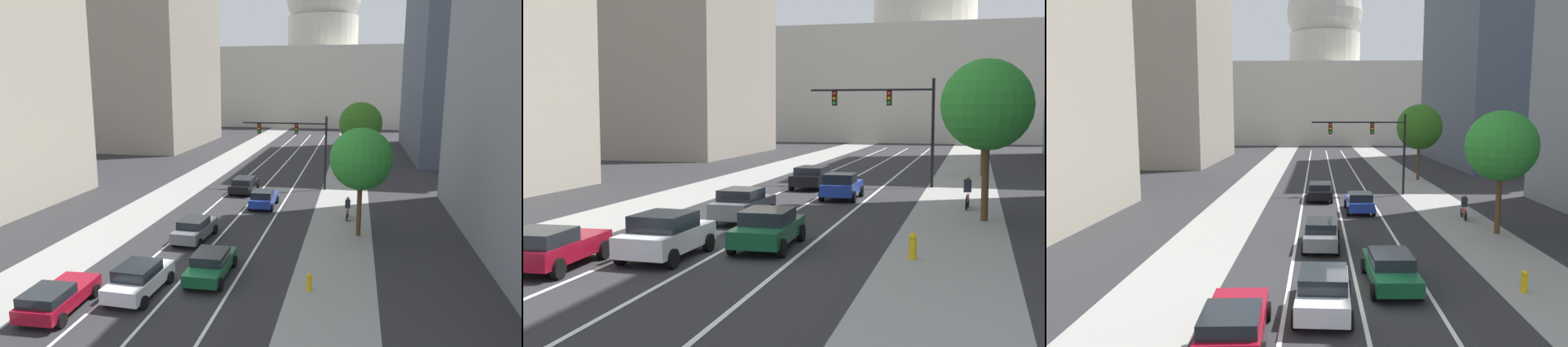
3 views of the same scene
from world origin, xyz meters
The scene contains 18 objects.
ground_plane centered at (0.00, 40.00, 0.00)m, with size 400.00×400.00×0.00m, color #2B2B2D.
sidewalk_left centered at (-7.79, 35.00, 0.01)m, with size 4.35×130.00×0.01m, color gray.
sidewalk_right centered at (7.79, 35.00, 0.01)m, with size 4.35×130.00×0.01m, color gray.
lane_stripe_left centered at (-2.81, 25.00, 0.01)m, with size 0.16×90.00×0.01m, color white.
lane_stripe_center centered at (0.00, 25.00, 0.01)m, with size 0.16×90.00×0.01m, color white.
lane_stripe_right centered at (2.81, 25.00, 0.01)m, with size 0.16×90.00×0.01m, color white.
capitol_building centered at (0.00, 95.43, 13.86)m, with size 52.18×24.21×40.56m.
car_blue centered at (1.40, 15.37, 0.77)m, with size 2.01×4.09×1.50m.
car_crimson centered at (-4.20, -4.02, 0.72)m, with size 2.25×4.31×1.36m.
car_green centered at (1.40, 1.03, 0.74)m, with size 2.12×4.56×1.42m.
car_gray centered at (-1.41, 6.44, 0.79)m, with size 2.06×4.29×1.51m.
car_black centered at (-1.40, 20.25, 0.76)m, with size 2.21×4.62×1.42m.
car_white centered at (-1.41, -1.60, 0.81)m, with size 2.18×4.27×1.56m.
traffic_signal_mast centered at (3.41, 22.84, 4.94)m, with size 8.14×0.39×7.02m.
fire_hydrant centered at (6.66, 0.39, 0.46)m, with size 0.26×0.35×0.91m.
cyclist centered at (8.26, 13.33, 0.85)m, with size 0.38×1.70×1.72m.
street_tree_near_right centered at (9.13, 31.94, 5.62)m, with size 4.78×4.78×8.02m.
street_tree_mid_right centered at (9.04, 9.55, 5.22)m, with size 4.10×4.10×7.29m.
Camera 2 is at (8.61, -22.97, 4.99)m, focal length 48.17 mm.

